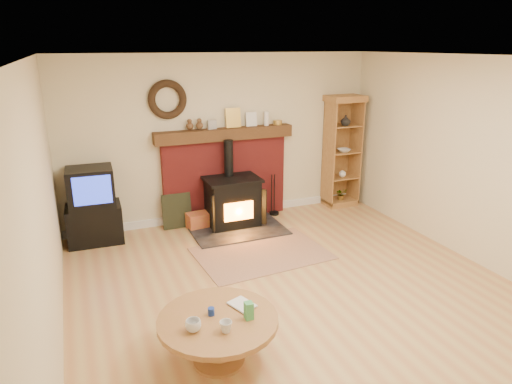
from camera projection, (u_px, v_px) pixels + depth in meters
name	position (u px, v px, depth m)	size (l,w,h in m)	color
ground	(301.00, 296.00, 5.15)	(5.50, 5.50, 0.00)	#B77E4C
room_shell	(301.00, 146.00, 4.70)	(5.02, 5.52, 2.61)	beige
chimney_breast	(225.00, 170.00, 7.26)	(2.20, 0.22, 1.78)	maroon
wood_stove	(233.00, 203.00, 7.04)	(1.40, 1.00, 1.33)	black
area_rug	(261.00, 253.00, 6.20)	(1.72, 1.18, 0.01)	brown
tv_unit	(93.00, 207.00, 6.43)	(0.77, 0.56, 1.10)	black
curio_cabinet	(341.00, 151.00, 7.85)	(0.61, 0.44, 1.91)	brown
firelog_box	(200.00, 220.00, 7.04)	(0.39, 0.24, 0.24)	gold
leaning_painting	(177.00, 211.00, 7.02)	(0.45, 0.03, 0.54)	black
fire_tools	(274.00, 208.00, 7.60)	(0.16, 0.16, 0.70)	black
coffee_table	(218.00, 327.00, 3.98)	(1.06, 1.06, 0.61)	brown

